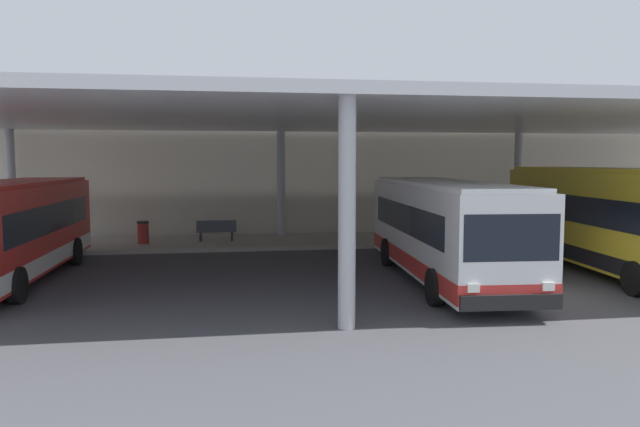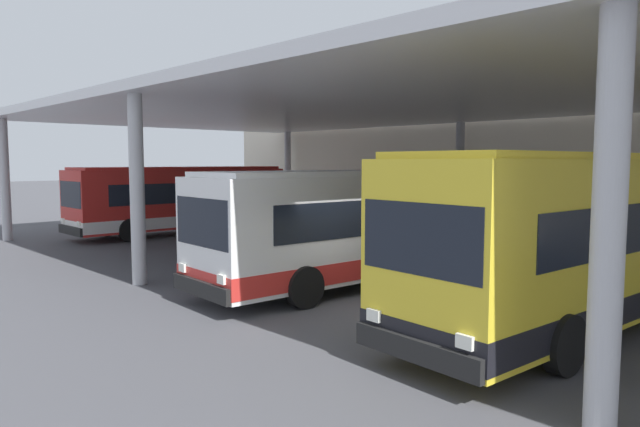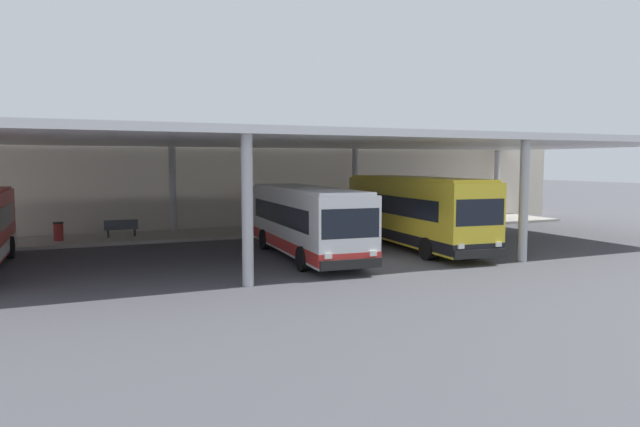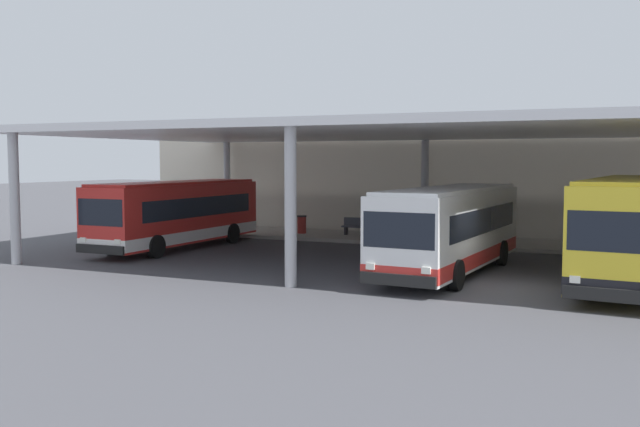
{
  "view_description": "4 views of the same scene",
  "coord_description": "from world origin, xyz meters",
  "views": [
    {
      "loc": [
        -8.88,
        -15.69,
        3.83
      ],
      "look_at": [
        -5.59,
        5.01,
        1.97
      ],
      "focal_mm": 33.66,
      "sensor_mm": 36.0,
      "label": 1
    },
    {
      "loc": [
        8.73,
        -9.78,
        3.41
      ],
      "look_at": [
        -7.06,
        5.33,
        1.43
      ],
      "focal_mm": 32.24,
      "sensor_mm": 36.0,
      "label": 2
    },
    {
      "loc": [
        -11.61,
        -21.29,
        4.25
      ],
      "look_at": [
        -1.46,
        2.04,
        1.99
      ],
      "focal_mm": 31.73,
      "sensor_mm": 36.0,
      "label": 3
    },
    {
      "loc": [
        4.14,
        -23.01,
        4.15
      ],
      "look_at": [
        -8.43,
        4.88,
        1.84
      ],
      "focal_mm": 39.44,
      "sensor_mm": 36.0,
      "label": 4
    }
  ],
  "objects": [
    {
      "name": "platform_kerb",
      "position": [
        0.0,
        11.75,
        0.09
      ],
      "size": [
        42.0,
        4.5,
        0.18
      ],
      "primitive_type": "cube",
      "color": "#A39E93",
      "rests_on": "ground"
    },
    {
      "name": "ground_plane",
      "position": [
        0.0,
        0.0,
        0.0
      ],
      "size": [
        200.0,
        200.0,
        0.0
      ],
      "primitive_type": "plane",
      "color": "#47474C"
    },
    {
      "name": "bus_second_bay",
      "position": [
        -2.03,
        2.34,
        1.66
      ],
      "size": [
        3.18,
        10.66,
        3.17
      ],
      "color": "white",
      "rests_on": "ground"
    },
    {
      "name": "station_building_facade",
      "position": [
        0.0,
        15.0,
        3.37
      ],
      "size": [
        48.0,
        1.6,
        6.73
      ],
      "primitive_type": "cube",
      "color": "beige",
      "rests_on": "ground"
    },
    {
      "name": "banner_sign",
      "position": [
        7.37,
        10.94,
        1.98
      ],
      "size": [
        0.7,
        0.12,
        3.2
      ],
      "color": "#B2B2B7",
      "rests_on": "platform_kerb"
    },
    {
      "name": "canopy_shelter",
      "position": [
        0.0,
        5.5,
        5.31
      ],
      "size": [
        40.0,
        17.0,
        5.55
      ],
      "color": "silver",
      "rests_on": "ground"
    },
    {
      "name": "bench_waiting",
      "position": [
        -9.29,
        11.82,
        0.66
      ],
      "size": [
        1.8,
        0.45,
        0.92
      ],
      "color": "#4C515B",
      "rests_on": "platform_kerb"
    },
    {
      "name": "trash_bin",
      "position": [
        -12.47,
        11.42,
        0.68
      ],
      "size": [
        0.52,
        0.52,
        0.98
      ],
      "color": "maroon",
      "rests_on": "platform_kerb"
    },
    {
      "name": "bus_middle_bay",
      "position": [
        4.03,
        2.77,
        1.84
      ],
      "size": [
        3.39,
        11.49,
        3.57
      ],
      "color": "yellow",
      "rests_on": "ground"
    }
  ]
}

